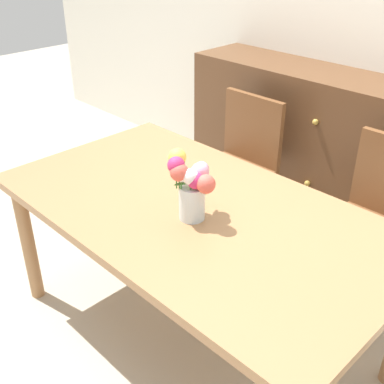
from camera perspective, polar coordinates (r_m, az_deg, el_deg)
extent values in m
plane|color=#B7AD99|center=(2.51, 0.30, -16.17)|extent=(12.00, 12.00, 0.00)
cube|color=#9E7047|center=(2.06, 0.35, -2.21)|extent=(1.77, 0.98, 0.04)
cylinder|color=#9E7047|center=(2.64, -18.75, -5.63)|extent=(0.07, 0.07, 0.69)
cylinder|color=#9E7047|center=(3.00, -4.92, 0.50)|extent=(0.07, 0.07, 0.69)
cube|color=brown|center=(2.94, 4.54, 2.29)|extent=(0.42, 0.42, 0.04)
cylinder|color=brown|center=(2.84, 4.67, -4.35)|extent=(0.04, 0.04, 0.44)
cylinder|color=brown|center=(3.04, -0.42, -1.67)|extent=(0.04, 0.04, 0.44)
cylinder|color=brown|center=(3.08, 9.10, -1.69)|extent=(0.04, 0.04, 0.44)
cylinder|color=brown|center=(3.27, 4.10, 0.62)|extent=(0.04, 0.04, 0.44)
cube|color=brown|center=(2.98, 7.18, 7.38)|extent=(0.42, 0.04, 0.42)
cube|color=brown|center=(2.53, 20.06, -4.50)|extent=(0.42, 0.42, 0.04)
cylinder|color=brown|center=(2.48, 20.87, -12.37)|extent=(0.04, 0.04, 0.44)
cylinder|color=brown|center=(2.59, 13.78, -8.98)|extent=(0.04, 0.04, 0.44)
cylinder|color=brown|center=(2.85, 17.75, -5.63)|extent=(0.04, 0.04, 0.44)
cube|color=brown|center=(3.32, 11.58, 5.94)|extent=(1.40, 0.44, 1.00)
sphere|color=#B7933D|center=(3.21, 5.20, 10.96)|extent=(0.04, 0.04, 0.04)
sphere|color=#B7933D|center=(2.89, 14.32, 7.98)|extent=(0.04, 0.04, 0.04)
sphere|color=#B7933D|center=(3.36, 4.89, 4.49)|extent=(0.04, 0.04, 0.04)
sphere|color=#B7933D|center=(3.05, 13.40, 0.99)|extent=(0.04, 0.04, 0.04)
cylinder|color=silver|center=(1.94, 0.00, -1.21)|extent=(0.11, 0.11, 0.15)
sphere|color=#EA9EBC|center=(1.95, 1.13, 2.75)|extent=(0.06, 0.06, 0.06)
cylinder|color=#478438|center=(1.96, 1.12, 2.07)|extent=(0.01, 0.01, 0.05)
sphere|color=#EFD14C|center=(1.88, 0.35, 1.24)|extent=(0.06, 0.06, 0.06)
cylinder|color=#478438|center=(1.89, 0.35, 0.72)|extent=(0.01, 0.01, 0.04)
sphere|color=#EA9EBC|center=(1.92, 0.93, 2.42)|extent=(0.07, 0.07, 0.07)
cylinder|color=#478438|center=(1.93, 0.92, 1.68)|extent=(0.01, 0.01, 0.06)
sphere|color=white|center=(1.86, -0.18, 1.81)|extent=(0.06, 0.06, 0.06)
cylinder|color=#478438|center=(1.87, -0.18, 0.93)|extent=(0.01, 0.01, 0.06)
sphere|color=#D12D66|center=(1.86, 0.43, 1.34)|extent=(0.07, 0.07, 0.07)
cylinder|color=#478438|center=(1.87, 0.43, 0.67)|extent=(0.01, 0.01, 0.05)
sphere|color=#E55B4C|center=(1.85, 1.64, 0.94)|extent=(0.08, 0.08, 0.08)
cylinder|color=#478438|center=(1.86, 1.63, 0.34)|extent=(0.01, 0.01, 0.04)
sphere|color=#EFD14C|center=(1.93, -1.73, 4.10)|extent=(0.07, 0.07, 0.07)
cylinder|color=#478438|center=(1.95, -1.71, 2.75)|extent=(0.01, 0.01, 0.10)
sphere|color=white|center=(1.86, -1.29, 1.90)|extent=(0.05, 0.05, 0.05)
cylinder|color=#478438|center=(1.88, -1.28, 1.02)|extent=(0.01, 0.01, 0.07)
sphere|color=#D12D66|center=(1.86, -1.88, 3.17)|extent=(0.07, 0.07, 0.07)
cylinder|color=#478438|center=(1.89, -1.86, 1.79)|extent=(0.01, 0.01, 0.10)
sphere|color=#E55B4C|center=(1.86, -1.52, 2.37)|extent=(0.07, 0.07, 0.07)
cylinder|color=#478438|center=(1.88, -1.51, 1.29)|extent=(0.01, 0.01, 0.08)
ellipsoid|color=#478438|center=(1.89, 1.53, 0.79)|extent=(0.07, 0.06, 0.03)
ellipsoid|color=#478438|center=(1.96, 0.63, 2.12)|extent=(0.06, 0.07, 0.02)
ellipsoid|color=#478438|center=(1.89, -1.19, 0.98)|extent=(0.05, 0.07, 0.01)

